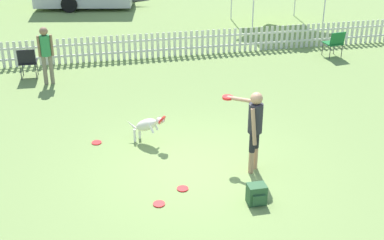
% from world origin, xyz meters
% --- Properties ---
extents(ground_plane, '(240.00, 240.00, 0.00)m').
position_xyz_m(ground_plane, '(0.00, 0.00, 0.00)').
color(ground_plane, olive).
extents(handler_person, '(0.68, 1.06, 1.68)m').
position_xyz_m(handler_person, '(0.99, -0.24, 1.06)').
color(handler_person, tan).
rests_on(handler_person, ground_plane).
extents(leaping_dog, '(0.85, 0.76, 0.74)m').
position_xyz_m(leaping_dog, '(-0.88, 1.37, 0.44)').
color(leaping_dog, beige).
rests_on(leaping_dog, ground_plane).
extents(frisbee_near_handler, '(0.22, 0.22, 0.02)m').
position_xyz_m(frisbee_near_handler, '(-1.02, -1.06, 0.01)').
color(frisbee_near_handler, red).
rests_on(frisbee_near_handler, ground_plane).
extents(frisbee_near_dog, '(0.22, 0.22, 0.02)m').
position_xyz_m(frisbee_near_dog, '(-1.99, 1.59, 0.01)').
color(frisbee_near_dog, red).
rests_on(frisbee_near_dog, ground_plane).
extents(frisbee_midfield, '(0.22, 0.22, 0.02)m').
position_xyz_m(frisbee_midfield, '(-0.51, -0.65, 0.01)').
color(frisbee_midfield, red).
rests_on(frisbee_midfield, ground_plane).
extents(backpack_on_grass, '(0.33, 0.30, 0.38)m').
position_xyz_m(backpack_on_grass, '(0.71, -1.38, 0.19)').
color(backpack_on_grass, '#2D5633').
rests_on(backpack_on_grass, ground_plane).
extents(picket_fence, '(23.31, 0.04, 0.80)m').
position_xyz_m(picket_fence, '(-0.00, 7.20, 0.40)').
color(picket_fence, silver).
rests_on(picket_fence, ground_plane).
extents(folding_chair_blue_left, '(0.52, 0.54, 0.91)m').
position_xyz_m(folding_chair_blue_left, '(-3.66, 6.08, 0.55)').
color(folding_chair_blue_left, '#333338').
rests_on(folding_chair_blue_left, ground_plane).
extents(folding_chair_center, '(0.58, 0.59, 0.86)m').
position_xyz_m(folding_chair_center, '(5.77, 5.99, 0.52)').
color(folding_chair_center, '#333338').
rests_on(folding_chair_center, ground_plane).
extents(spectator_standing, '(0.41, 0.27, 1.63)m').
position_xyz_m(spectator_standing, '(-3.09, 5.52, 0.99)').
color(spectator_standing, '#7A705B').
rests_on(spectator_standing, ground_plane).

